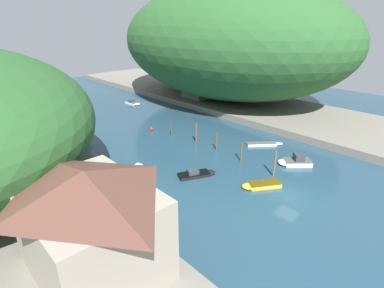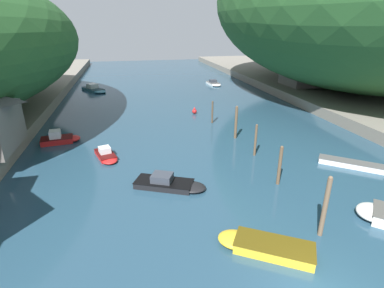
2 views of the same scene
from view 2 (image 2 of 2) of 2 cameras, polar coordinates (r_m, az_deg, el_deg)
name	(u,v)px [view 2 (image 2 of 2)]	position (r m, az deg, el deg)	size (l,w,h in m)	color
water_surface	(182,114)	(40.04, -1.89, 5.78)	(130.00, 130.00, 0.00)	#234256
right_bank	(363,98)	(52.58, 29.83, 7.54)	(22.00, 120.00, 1.31)	slate
right_bank_cottage	(300,68)	(55.24, 19.84, 13.53)	(4.56, 6.64, 5.73)	slate
boat_open_rowboat	(106,155)	(27.59, -16.01, -2.08)	(2.28, 3.75, 0.92)	red
boat_red_skiff	(214,83)	(60.02, 4.19, 11.44)	(2.05, 4.64, 0.93)	white
boat_navy_launch	(61,139)	(32.84, -23.74, 0.96)	(3.88, 2.09, 1.29)	red
boat_far_upstream	(95,89)	(56.79, -18.08, 9.91)	(4.97, 6.62, 1.21)	teal
boat_near_quay	(361,166)	(28.39, 29.43, -3.61)	(5.46, 4.78, 0.47)	white
boat_mid_channel	(262,245)	(16.99, 13.17, -18.28)	(5.11, 4.04, 0.57)	gold
boat_cabin_cruiser	(171,184)	(21.97, -4.10, -7.53)	(5.43, 3.70, 1.01)	black
mooring_post_nearest	(325,207)	(18.08, 24.02, -10.83)	(0.26, 0.26, 3.74)	brown
mooring_post_second	(280,165)	(22.71, 16.38, -3.91)	(0.25, 0.25, 3.07)	brown
mooring_post_middle	(256,140)	(27.25, 12.01, 0.76)	(0.21, 0.21, 2.97)	brown
mooring_post_fourth	(236,122)	(31.09, 8.38, 4.14)	(0.28, 0.28, 3.45)	brown
mooring_post_farthest	(212,112)	(35.93, 3.90, 6.10)	(0.22, 0.22, 2.70)	#4C3D2D
channel_buoy_near	(194,111)	(39.98, 0.48, 6.31)	(0.62, 0.62, 0.93)	red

